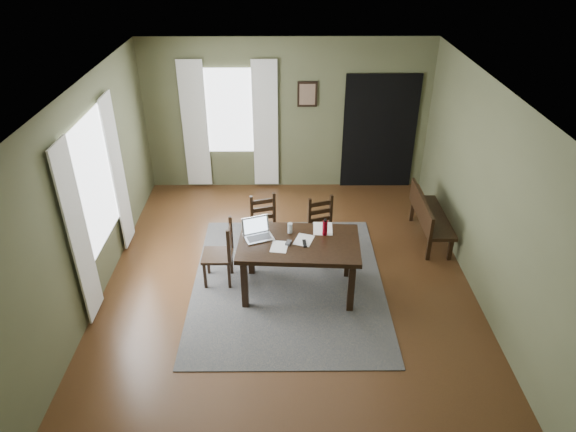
{
  "coord_description": "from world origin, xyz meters",
  "views": [
    {
      "loc": [
        -0.04,
        -5.65,
        4.4
      ],
      "look_at": [
        0.0,
        0.3,
        0.9
      ],
      "focal_mm": 32.0,
      "sensor_mm": 36.0,
      "label": 1
    }
  ],
  "objects_px": {
    "chair_end": "(221,254)",
    "chair_back_right": "(323,229)",
    "chair_back_left": "(265,227)",
    "bench": "(428,214)",
    "laptop": "(257,232)",
    "dining_table": "(299,248)",
    "water_bottle": "(325,228)"
  },
  "relations": [
    {
      "from": "chair_back_left",
      "to": "bench",
      "type": "height_order",
      "value": "chair_back_left"
    },
    {
      "from": "chair_back_right",
      "to": "bench",
      "type": "relative_size",
      "value": 0.69
    },
    {
      "from": "chair_end",
      "to": "laptop",
      "type": "distance_m",
      "value": 0.65
    },
    {
      "from": "dining_table",
      "to": "water_bottle",
      "type": "bearing_deg",
      "value": 30.14
    },
    {
      "from": "chair_back_left",
      "to": "water_bottle",
      "type": "height_order",
      "value": "water_bottle"
    },
    {
      "from": "dining_table",
      "to": "chair_back_right",
      "type": "relative_size",
      "value": 1.78
    },
    {
      "from": "water_bottle",
      "to": "laptop",
      "type": "bearing_deg",
      "value": -177.8
    },
    {
      "from": "chair_end",
      "to": "laptop",
      "type": "bearing_deg",
      "value": 80.98
    },
    {
      "from": "bench",
      "to": "chair_back_right",
      "type": "bearing_deg",
      "value": 104.41
    },
    {
      "from": "chair_back_left",
      "to": "chair_back_right",
      "type": "xyz_separation_m",
      "value": [
        0.84,
        -0.07,
        -0.0
      ]
    },
    {
      "from": "chair_end",
      "to": "chair_back_left",
      "type": "xyz_separation_m",
      "value": [
        0.58,
        0.7,
        -0.01
      ]
    },
    {
      "from": "chair_end",
      "to": "chair_back_right",
      "type": "bearing_deg",
      "value": 114.25
    },
    {
      "from": "bench",
      "to": "chair_end",
      "type": "bearing_deg",
      "value": 109.0
    },
    {
      "from": "bench",
      "to": "water_bottle",
      "type": "distance_m",
      "value": 2.06
    },
    {
      "from": "chair_back_right",
      "to": "laptop",
      "type": "bearing_deg",
      "value": -160.31
    },
    {
      "from": "chair_back_left",
      "to": "chair_back_right",
      "type": "relative_size",
      "value": 1.0
    },
    {
      "from": "dining_table",
      "to": "chair_back_right",
      "type": "height_order",
      "value": "chair_back_right"
    },
    {
      "from": "bench",
      "to": "laptop",
      "type": "height_order",
      "value": "laptop"
    },
    {
      "from": "water_bottle",
      "to": "chair_end",
      "type": "bearing_deg",
      "value": 177.98
    },
    {
      "from": "chair_back_left",
      "to": "chair_end",
      "type": "bearing_deg",
      "value": -145.43
    },
    {
      "from": "laptop",
      "to": "water_bottle",
      "type": "distance_m",
      "value": 0.88
    },
    {
      "from": "chair_back_left",
      "to": "laptop",
      "type": "bearing_deg",
      "value": -111.1
    },
    {
      "from": "laptop",
      "to": "water_bottle",
      "type": "relative_size",
      "value": 1.88
    },
    {
      "from": "chair_back_left",
      "to": "water_bottle",
      "type": "xyz_separation_m",
      "value": [
        0.81,
        -0.75,
        0.45
      ]
    },
    {
      "from": "chair_back_left",
      "to": "bench",
      "type": "relative_size",
      "value": 0.69
    },
    {
      "from": "dining_table",
      "to": "chair_back_left",
      "type": "relative_size",
      "value": 1.78
    },
    {
      "from": "dining_table",
      "to": "chair_back_right",
      "type": "xyz_separation_m",
      "value": [
        0.38,
        0.85,
        -0.25
      ]
    },
    {
      "from": "chair_end",
      "to": "bench",
      "type": "relative_size",
      "value": 0.7
    },
    {
      "from": "chair_end",
      "to": "water_bottle",
      "type": "bearing_deg",
      "value": 88.24
    },
    {
      "from": "dining_table",
      "to": "bench",
      "type": "height_order",
      "value": "dining_table"
    },
    {
      "from": "dining_table",
      "to": "chair_back_right",
      "type": "bearing_deg",
      "value": 69.44
    },
    {
      "from": "chair_back_right",
      "to": "bench",
      "type": "xyz_separation_m",
      "value": [
        1.64,
        0.42,
        -0.0
      ]
    }
  ]
}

